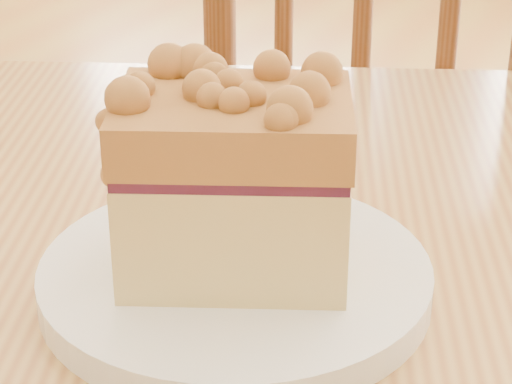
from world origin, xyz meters
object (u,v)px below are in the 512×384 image
(cake_slice, at_px, (236,175))
(cafe_table_main, at_px, (247,380))
(plate, at_px, (235,280))
(cafe_chair_main, at_px, (405,182))

(cake_slice, bearing_deg, cafe_table_main, 87.84)
(cafe_table_main, distance_m, cake_slice, 0.21)
(cafe_table_main, relative_size, plate, 5.27)
(cafe_chair_main, distance_m, cake_slice, 0.77)
(cafe_table_main, relative_size, cake_slice, 7.58)
(cafe_chair_main, relative_size, cake_slice, 6.10)
(cafe_table_main, height_order, plate, plate)
(cake_slice, bearing_deg, cafe_chair_main, 74.92)
(cafe_chair_main, bearing_deg, cake_slice, 103.15)
(cafe_table_main, xyz_separation_m, cafe_chair_main, (-0.07, 0.63, -0.13))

